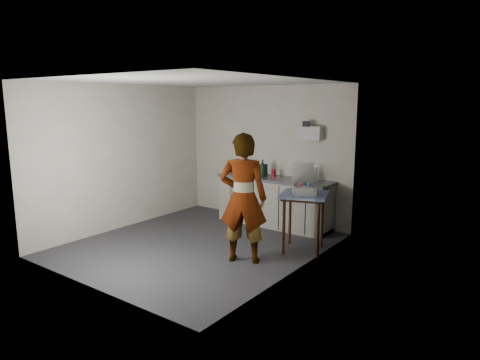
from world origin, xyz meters
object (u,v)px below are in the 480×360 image
Objects in this scene: dish_rack at (305,178)px; kitchen_counter at (274,203)px; standing_man at (243,198)px; bakery_box at (304,187)px; soap_bottle at (263,168)px; soda_can at (274,173)px; side_table at (304,201)px; dark_bottle at (266,170)px; paper_towel at (236,167)px.

kitchen_counter is at bearing 179.08° from dish_rack.
standing_man reaches higher than bakery_box.
kitchen_counter is 6.88× the size of soap_bottle.
standing_man reaches higher than kitchen_counter.
soap_bottle is at bearing -145.23° from soda_can.
soap_bottle is (-1.33, 0.86, 0.28)m from side_table.
soap_bottle is 0.23m from soda_can.
dark_bottle is (-1.30, 0.92, 0.24)m from side_table.
side_table is at bearing -35.41° from dark_bottle.
dark_bottle is at bearing 4.95° from paper_towel.
standing_man is at bearing -70.88° from soda_can.
paper_towel is at bearing 118.46° from bakery_box.
standing_man reaches higher than soap_bottle.
dark_bottle is (-0.14, -0.06, 0.05)m from soda_can.
paper_towel is (-0.67, -0.06, 0.02)m from dark_bottle.
kitchen_counter is 4.79× the size of bakery_box.
soda_can is (-0.65, 1.89, 0.04)m from standing_man.
paper_towel is (-0.63, 0.00, -0.03)m from soap_bottle.
dark_bottle reaches higher than kitchen_counter.
soap_bottle is 0.08m from dark_bottle.
dark_bottle is at bearing -92.54° from standing_man.
kitchen_counter is at bearing 3.94° from paper_towel.
soda_can is 0.82m from paper_towel.
soap_bottle reaches higher than dark_bottle.
soap_bottle is 1.37× the size of dark_bottle.
standing_man is (-0.50, -0.91, 0.15)m from side_table.
soap_bottle is (-0.23, -0.06, 0.65)m from kitchen_counter.
dark_bottle is (0.03, 0.06, -0.04)m from soap_bottle.
soda_can is 0.16m from dark_bottle.
side_table is at bearing -32.90° from soap_bottle.
dish_rack is at bearing 97.79° from side_table.
soda_can reaches higher than kitchen_counter.
kitchen_counter is 0.84m from dish_rack.
dish_rack is at bearing 1.88° from paper_towel.
bakery_box is (1.29, -0.93, -0.02)m from dark_bottle.
side_table is at bearing -145.01° from standing_man.
standing_man is 2.00m from soda_can.
soap_bottle is at bearing -164.78° from kitchen_counter.
paper_towel is at bearing -171.71° from soda_can.
kitchen_counter is 5.49× the size of dish_rack.
standing_man is 13.62× the size of soda_can.
side_table is 1.05m from standing_man.
paper_towel reaches higher than soda_can.
soda_can is (-1.16, 0.98, 0.19)m from side_table.
side_table is 1.94× the size of bakery_box.
paper_towel reaches higher than dish_rack.
dish_rack is (0.63, -0.01, 0.55)m from kitchen_counter.
paper_towel reaches higher than kitchen_counter.
dark_bottle is at bearing 125.29° from side_table.
soap_bottle is 0.87m from dish_rack.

